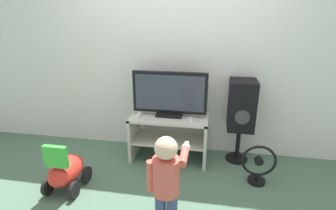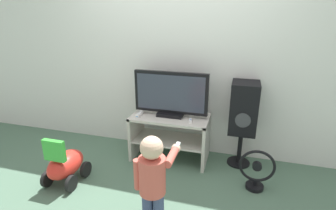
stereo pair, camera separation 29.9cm
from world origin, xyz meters
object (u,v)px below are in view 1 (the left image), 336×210
(child, at_px, (167,176))
(floor_fan, at_px, (258,166))
(remote_primary, at_px, (191,120))
(game_console, at_px, (138,115))
(speaker_tower, at_px, (242,107))
(ride_on_toy, at_px, (66,170))
(television, at_px, (170,95))

(child, relative_size, floor_fan, 1.91)
(child, bearing_deg, floor_fan, 42.22)
(remote_primary, relative_size, child, 0.16)
(game_console, bearing_deg, remote_primary, -0.16)
(child, distance_m, speaker_tower, 1.40)
(remote_primary, height_order, child, child)
(child, bearing_deg, remote_primary, 84.59)
(speaker_tower, xyz_separation_m, ride_on_toy, (-1.77, -0.89, -0.49))
(remote_primary, xyz_separation_m, floor_fan, (0.75, -0.26, -0.37))
(remote_primary, bearing_deg, floor_fan, -18.88)
(speaker_tower, bearing_deg, game_console, -170.97)
(game_console, distance_m, speaker_tower, 1.21)
(game_console, height_order, remote_primary, game_console)
(speaker_tower, relative_size, ride_on_toy, 1.83)
(remote_primary, bearing_deg, speaker_tower, 18.55)
(game_console, height_order, floor_fan, game_console)
(remote_primary, bearing_deg, game_console, 179.84)
(television, height_order, child, television)
(game_console, bearing_deg, child, -62.86)
(speaker_tower, distance_m, ride_on_toy, 2.04)
(game_console, xyz_separation_m, ride_on_toy, (-0.58, -0.70, -0.37))
(television, bearing_deg, ride_on_toy, -139.21)
(television, bearing_deg, speaker_tower, 5.31)
(game_console, relative_size, ride_on_toy, 0.29)
(floor_fan, distance_m, ride_on_toy, 2.00)
(child, bearing_deg, game_console, 117.14)
(floor_fan, bearing_deg, child, -137.78)
(child, distance_m, ride_on_toy, 1.19)
(child, relative_size, speaker_tower, 0.84)
(remote_primary, distance_m, child, 1.03)
(television, xyz_separation_m, remote_primary, (0.27, -0.11, -0.25))
(speaker_tower, xyz_separation_m, floor_fan, (0.18, -0.45, -0.49))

